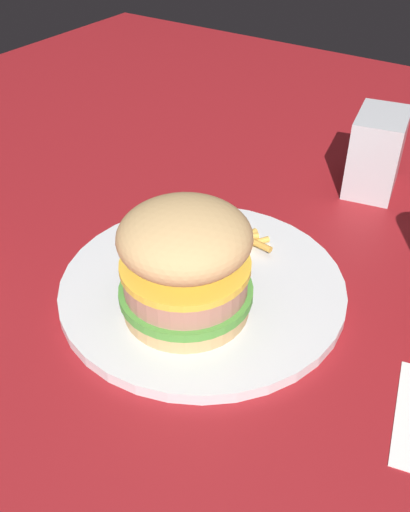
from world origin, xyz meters
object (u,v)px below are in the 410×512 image
fries_pile (230,243)px  napkin_dispenser (376,153)px  sandwich (185,262)px  plate (205,284)px

fries_pile → napkin_dispenser: napkin_dispenser is taller
sandwich → fries_pile: sandwich is taller
plate → napkin_dispenser: (-0.07, -0.29, 0.05)m
napkin_dispenser → sandwich: bearing=159.2°
sandwich → napkin_dispenser: sandwich is taller
napkin_dispenser → plate: bearing=156.0°
fries_pile → napkin_dispenser: (-0.08, -0.23, 0.03)m
fries_pile → sandwich: bearing=99.3°
plate → sandwich: bearing=101.1°
napkin_dispenser → fries_pile: bearing=150.7°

